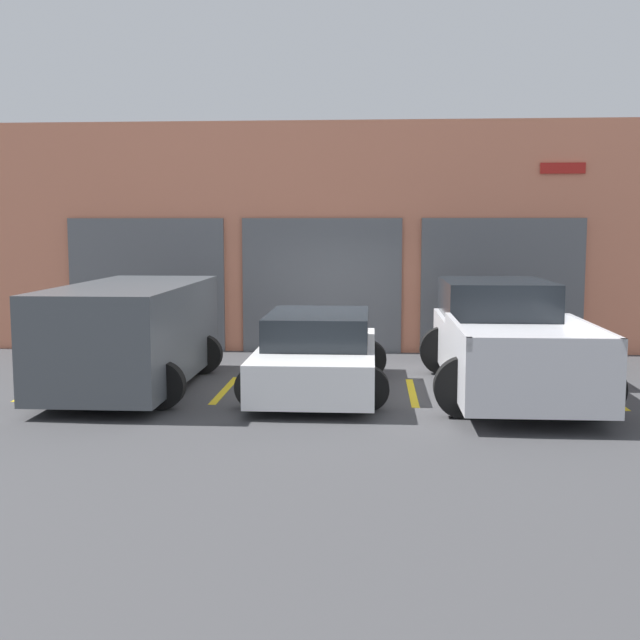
{
  "coord_description": "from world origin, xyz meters",
  "views": [
    {
      "loc": [
        0.87,
        -13.77,
        2.64
      ],
      "look_at": [
        0.0,
        -0.6,
        1.1
      ],
      "focal_mm": 45.0,
      "sensor_mm": 36.0,
      "label": 1
    }
  ],
  "objects": [
    {
      "name": "pickup_truck",
      "position": [
        3.03,
        -0.79,
        0.81
      ],
      "size": [
        2.61,
        5.38,
        1.71
      ],
      "color": "silver",
      "rests_on": "ground"
    },
    {
      "name": "ground_plane",
      "position": [
        0.0,
        0.0,
        0.0
      ],
      "size": [
        28.0,
        28.0,
        0.0
      ],
      "primitive_type": "plane",
      "color": "#3D3D3F"
    },
    {
      "name": "sedan_side",
      "position": [
        -3.03,
        -1.09,
        0.93
      ],
      "size": [
        2.39,
        4.6,
        1.72
      ],
      "color": "#474C51",
      "rests_on": "ground"
    },
    {
      "name": "shophouse_building",
      "position": [
        -0.01,
        3.29,
        2.37
      ],
      "size": [
        17.07,
        0.68,
        4.82
      ],
      "color": "#D17A5B",
      "rests_on": "ground"
    },
    {
      "name": "parking_stripe_right",
      "position": [
        4.54,
        -1.1,
        0.0
      ],
      "size": [
        0.12,
        2.2,
        0.01
      ],
      "primitive_type": "cube",
      "color": "gold",
      "rests_on": "ground"
    },
    {
      "name": "parking_stripe_far_left",
      "position": [
        -4.54,
        -1.1,
        0.0
      ],
      "size": [
        0.12,
        2.2,
        0.01
      ],
      "primitive_type": "cube",
      "color": "gold",
      "rests_on": "ground"
    },
    {
      "name": "sedan_white",
      "position": [
        0.0,
        -1.07,
        0.6
      ],
      "size": [
        2.24,
        4.2,
        1.27
      ],
      "color": "white",
      "rests_on": "ground"
    },
    {
      "name": "parking_stripe_left",
      "position": [
        -1.51,
        -1.1,
        0.0
      ],
      "size": [
        0.12,
        2.2,
        0.01
      ],
      "primitive_type": "cube",
      "color": "gold",
      "rests_on": "ground"
    },
    {
      "name": "parking_stripe_centre",
      "position": [
        1.51,
        -1.1,
        0.0
      ],
      "size": [
        0.12,
        2.2,
        0.01
      ],
      "primitive_type": "cube",
      "color": "gold",
      "rests_on": "ground"
    }
  ]
}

